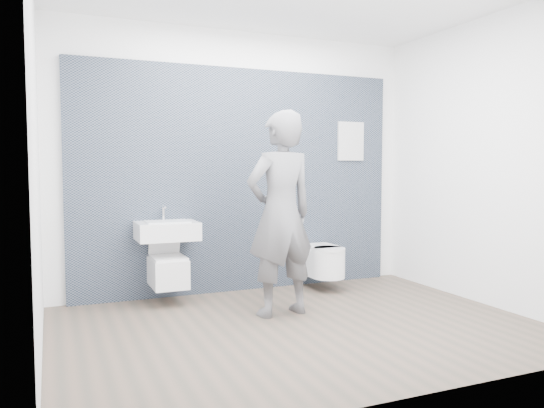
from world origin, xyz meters
name	(u,v)px	position (x,y,z in m)	size (l,w,h in m)	color
ground	(300,326)	(0.00, 0.00, 0.00)	(4.00, 4.00, 0.00)	brown
room_shell	(300,119)	(0.00, 0.00, 1.74)	(4.00, 4.00, 4.00)	white
tile_wall	(241,289)	(0.00, 1.47, 0.00)	(3.60, 0.06, 2.40)	black
washbasin	(167,230)	(-0.86, 1.22, 0.72)	(0.59, 0.44, 0.44)	white
toilet_square	(168,270)	(-0.86, 1.20, 0.33)	(0.33, 0.48, 0.63)	white
toilet_rounded	(323,261)	(0.84, 1.13, 0.31)	(0.36, 0.61, 0.33)	white
info_placard	(349,280)	(1.35, 1.43, 0.00)	(0.34, 0.03, 0.45)	white
visitor	(281,214)	(0.00, 0.40, 0.92)	(0.67, 0.44, 1.85)	#5C5D61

